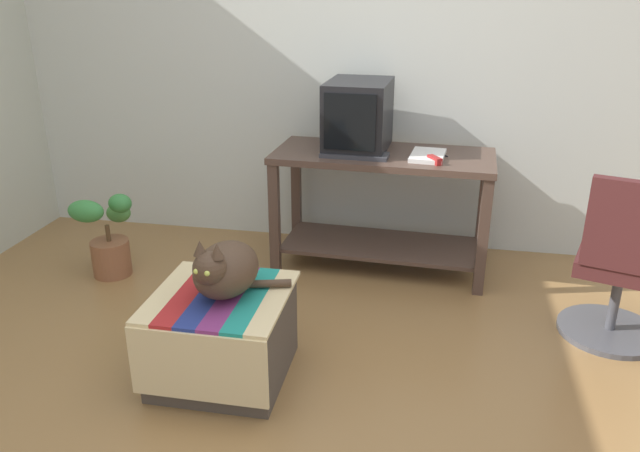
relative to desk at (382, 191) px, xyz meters
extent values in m
plane|color=olive|center=(-0.18, -1.60, -0.51)|extent=(14.00, 14.00, 0.00)
cube|color=silver|center=(-0.18, 0.45, 0.79)|extent=(8.00, 0.10, 2.60)
cube|color=#4C382D|center=(-0.63, -0.22, -0.15)|extent=(0.06, 0.06, 0.71)
cube|color=#4C382D|center=(0.61, -0.28, -0.15)|extent=(0.06, 0.06, 0.71)
cube|color=#4C382D|center=(0.63, 0.22, -0.15)|extent=(0.06, 0.06, 0.71)
cube|color=#4C382D|center=(-0.61, 0.28, -0.15)|extent=(0.06, 0.06, 0.71)
cube|color=#4C382D|center=(0.00, 0.00, -0.37)|extent=(1.24, 0.55, 0.02)
cube|color=#4C382D|center=(0.00, 0.00, 0.22)|extent=(1.35, 0.64, 0.04)
cube|color=black|center=(-0.17, 0.07, 0.25)|extent=(0.27, 0.35, 0.02)
cube|color=black|center=(-0.17, 0.07, 0.45)|extent=(0.39, 0.50, 0.42)
cube|color=black|center=(-0.18, -0.18, 0.46)|extent=(0.30, 0.03, 0.32)
cube|color=#333338|center=(-0.16, -0.12, 0.25)|extent=(0.41, 0.17, 0.02)
cube|color=white|center=(0.27, -0.06, 0.25)|extent=(0.22, 0.31, 0.03)
cube|color=#4C4238|center=(-0.59, -1.33, -0.31)|extent=(0.57, 0.56, 0.40)
cube|color=beige|center=(-0.59, -1.64, -0.27)|extent=(0.60, 0.01, 0.32)
cube|color=beige|center=(-0.84, -1.33, -0.10)|extent=(0.10, 0.61, 0.02)
cube|color=#AD2323|center=(-0.74, -1.33, -0.10)|extent=(0.10, 0.61, 0.02)
cube|color=navy|center=(-0.64, -1.33, -0.10)|extent=(0.10, 0.61, 0.02)
cube|color=#7A2D6B|center=(-0.54, -1.33, -0.10)|extent=(0.10, 0.61, 0.02)
cube|color=#1E897A|center=(-0.44, -1.33, -0.10)|extent=(0.10, 0.61, 0.02)
cube|color=beige|center=(-0.34, -1.33, -0.10)|extent=(0.10, 0.61, 0.02)
ellipsoid|color=#473323|center=(-0.56, -1.31, 0.03)|extent=(0.32, 0.40, 0.24)
sphere|color=#473323|center=(-0.59, -1.44, 0.10)|extent=(0.15, 0.15, 0.15)
cylinder|color=#473323|center=(-0.43, -1.23, -0.07)|extent=(0.29, 0.11, 0.04)
cone|color=#473323|center=(-0.63, -1.43, 0.19)|extent=(0.06, 0.06, 0.07)
cone|color=#473323|center=(-0.55, -1.45, 0.19)|extent=(0.06, 0.06, 0.07)
sphere|color=#C6D151|center=(-0.62, -1.50, 0.11)|extent=(0.02, 0.02, 0.02)
sphere|color=#C6D151|center=(-0.57, -1.51, 0.11)|extent=(0.02, 0.02, 0.02)
cylinder|color=brown|center=(-1.63, -0.45, -0.39)|extent=(0.23, 0.23, 0.23)
cylinder|color=brown|center=(-1.63, -0.45, -0.23)|extent=(0.03, 0.03, 0.10)
ellipsoid|color=#38843D|center=(-1.54, -0.43, -0.03)|extent=(0.14, 0.12, 0.12)
ellipsoid|color=#4C8E42|center=(-1.62, -0.31, -0.15)|extent=(0.15, 0.13, 0.12)
ellipsoid|color=#4C8E42|center=(-1.72, -0.46, -0.08)|extent=(0.14, 0.11, 0.09)
ellipsoid|color=#38843D|center=(-1.67, -0.59, -0.04)|extent=(0.22, 0.13, 0.13)
cylinder|color=#4C4C51|center=(1.27, -0.61, -0.49)|extent=(0.52, 0.52, 0.03)
cylinder|color=#4C4C51|center=(1.27, -0.61, -0.31)|extent=(0.05, 0.05, 0.34)
cube|color=#471E1E|center=(1.27, -0.61, -0.10)|extent=(0.53, 0.53, 0.08)
cube|color=#471E1E|center=(1.21, -0.79, 0.16)|extent=(0.38, 0.17, 0.44)
cube|color=#A31E1E|center=(0.31, -0.17, 0.26)|extent=(0.09, 0.11, 0.04)
cylinder|color=black|center=(0.34, 0.03, 0.25)|extent=(0.09, 0.12, 0.01)
camera|label=1|loc=(0.31, -3.66, 1.23)|focal=34.89mm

